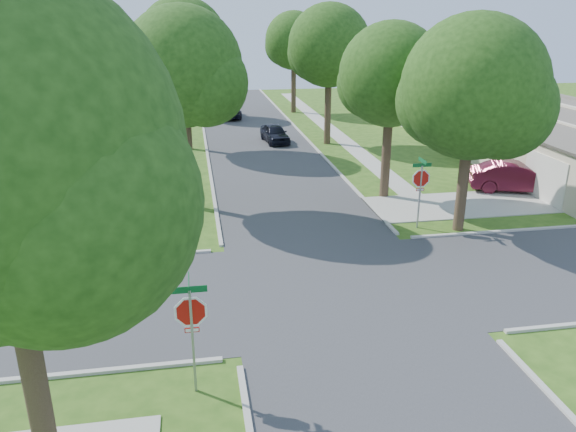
# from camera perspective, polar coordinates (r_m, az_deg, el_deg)

# --- Properties ---
(ground) EXTENTS (100.00, 100.00, 0.00)m
(ground) POSITION_cam_1_polar(r_m,az_deg,el_deg) (18.83, 4.98, -7.16)
(ground) COLOR #2B4D15
(ground) RESTS_ON ground
(road_ns) EXTENTS (7.00, 100.00, 0.02)m
(road_ns) POSITION_cam_1_polar(r_m,az_deg,el_deg) (18.82, 4.98, -7.15)
(road_ns) COLOR #333335
(road_ns) RESTS_ON ground
(sidewalk_ne) EXTENTS (1.20, 40.00, 0.04)m
(sidewalk_ne) POSITION_cam_1_polar(r_m,az_deg,el_deg) (44.29, 4.23, 8.85)
(sidewalk_ne) COLOR #9E9B91
(sidewalk_ne) RESTS_ON ground
(sidewalk_nw) EXTENTS (1.20, 40.00, 0.04)m
(sidewalk_nw) POSITION_cam_1_polar(r_m,az_deg,el_deg) (43.05, -11.91, 8.16)
(sidewalk_nw) COLOR #9E9B91
(sidewalk_nw) RESTS_ON ground
(driveway) EXTENTS (8.80, 3.60, 0.05)m
(driveway) POSITION_cam_1_polar(r_m,az_deg,el_deg) (27.68, 17.25, 1.11)
(driveway) COLOR #9E9B91
(driveway) RESTS_ON ground
(stop_sign_sw) EXTENTS (1.05, 0.80, 2.98)m
(stop_sign_sw) POSITION_cam_1_polar(r_m,az_deg,el_deg) (13.21, -9.81, -10.04)
(stop_sign_sw) COLOR gray
(stop_sign_sw) RESTS_ON ground
(stop_sign_ne) EXTENTS (1.05, 0.80, 2.98)m
(stop_sign_ne) POSITION_cam_1_polar(r_m,az_deg,el_deg) (23.69, 13.34, 3.44)
(stop_sign_ne) COLOR gray
(stop_sign_ne) RESTS_ON ground
(tree_e_near) EXTENTS (4.97, 4.80, 8.28)m
(tree_e_near) POSITION_cam_1_polar(r_m,az_deg,el_deg) (26.95, 10.51, 13.46)
(tree_e_near) COLOR #38281C
(tree_e_near) RESTS_ON ground
(tree_e_mid) EXTENTS (5.59, 5.40, 9.21)m
(tree_e_mid) POSITION_cam_1_polar(r_m,az_deg,el_deg) (38.35, 4.29, 16.52)
(tree_e_mid) COLOR #38281C
(tree_e_mid) RESTS_ON ground
(tree_e_far) EXTENTS (5.17, 5.00, 8.72)m
(tree_e_far) POSITION_cam_1_polar(r_m,az_deg,el_deg) (51.06, 0.64, 17.13)
(tree_e_far) COLOR #38281C
(tree_e_far) RESTS_ON ground
(tree_w_near) EXTENTS (5.38, 5.20, 8.97)m
(tree_w_near) POSITION_cam_1_polar(r_m,az_deg,el_deg) (25.29, -10.53, 14.13)
(tree_w_near) COLOR #38281C
(tree_w_near) RESTS_ON ground
(tree_w_mid) EXTENTS (5.80, 5.60, 9.56)m
(tree_w_mid) POSITION_cam_1_polar(r_m,az_deg,el_deg) (37.23, -10.51, 16.51)
(tree_w_mid) COLOR #38281C
(tree_w_mid) RESTS_ON ground
(tree_w_far) EXTENTS (4.76, 4.60, 8.04)m
(tree_w_far) POSITION_cam_1_polar(r_m,az_deg,el_deg) (50.26, -10.41, 16.23)
(tree_w_far) COLOR #38281C
(tree_w_far) RESTS_ON ground
(tree_sw_corner) EXTENTS (6.21, 6.00, 9.55)m
(tree_sw_corner) POSITION_cam_1_polar(r_m,az_deg,el_deg) (9.93, -27.20, 4.28)
(tree_sw_corner) COLOR #38281C
(tree_sw_corner) RESTS_ON ground
(tree_ne_corner) EXTENTS (5.80, 5.60, 8.66)m
(tree_ne_corner) POSITION_cam_1_polar(r_m,az_deg,el_deg) (23.24, 18.38, 11.66)
(tree_ne_corner) COLOR #38281C
(tree_ne_corner) RESTS_ON ground
(house_ne_near) EXTENTS (8.42, 13.60, 4.23)m
(house_ne_near) POSITION_cam_1_polar(r_m,az_deg,el_deg) (34.70, 26.73, 6.16)
(house_ne_near) COLOR #BDB095
(house_ne_near) RESTS_ON ground
(house_ne_far) EXTENTS (8.42, 13.60, 4.23)m
(house_ne_far) POSITION_cam_1_polar(r_m,az_deg,el_deg) (50.06, 14.72, 11.30)
(house_ne_far) COLOR #BDB095
(house_ne_far) RESTS_ON ground
(house_nw_far) EXTENTS (8.42, 13.60, 4.23)m
(house_nw_far) POSITION_cam_1_polar(r_m,az_deg,el_deg) (50.03, -23.41, 10.32)
(house_nw_far) COLOR #BDB095
(house_nw_far) RESTS_ON ground
(car_driveway) EXTENTS (4.82, 2.94, 1.50)m
(car_driveway) POSITION_cam_1_polar(r_m,az_deg,el_deg) (30.54, 22.13, 3.69)
(car_driveway) COLOR #4A0F1E
(car_driveway) RESTS_ON ground
(car_curb_east) EXTENTS (1.88, 3.82, 1.26)m
(car_curb_east) POSITION_cam_1_polar(r_m,az_deg,el_deg) (39.38, -1.35, 8.39)
(car_curb_east) COLOR black
(car_curb_east) RESTS_ON ground
(car_curb_west) EXTENTS (1.94, 4.65, 1.34)m
(car_curb_west) POSITION_cam_1_polar(r_m,az_deg,el_deg) (49.13, -5.97, 10.68)
(car_curb_west) COLOR black
(car_curb_west) RESTS_ON ground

